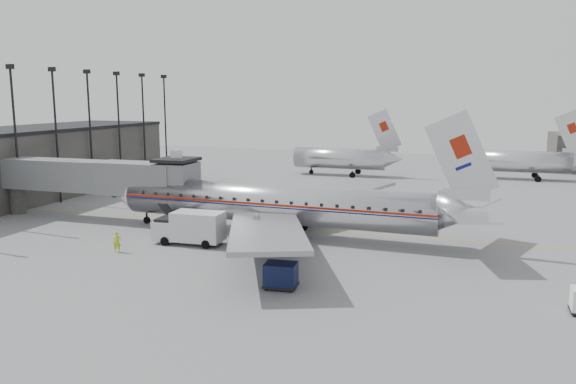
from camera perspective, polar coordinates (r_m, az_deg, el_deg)
name	(u,v)px	position (r m, az deg, el deg)	size (l,w,h in m)	color
ground	(251,242)	(47.12, -3.77, -5.12)	(160.00, 160.00, 0.00)	slate
terminal	(13,166)	(73.45, -26.16, 2.42)	(12.00, 46.00, 8.00)	#383532
apron_line	(306,229)	(51.69, 1.80, -3.77)	(0.15, 60.00, 0.01)	gold
jet_bridge	(105,178)	(57.48, -18.05, 1.36)	(21.00, 6.20, 7.10)	#585B5D
floodlight_masts	(74,128)	(71.04, -20.94, 6.09)	(0.90, 42.25, 15.25)	black
distant_aircraft_near	(341,158)	(86.85, 5.39, 3.50)	(16.39, 3.20, 10.26)	silver
distant_aircraft_mid	(521,161)	(89.08, 22.55, 2.96)	(16.39, 3.20, 10.26)	silver
airliner	(281,204)	(48.66, -0.69, -1.24)	(35.26, 32.64, 11.15)	silver
service_van	(190,227)	(46.91, -9.96, -3.52)	(5.87, 2.49, 2.73)	silver
baggage_cart_navy	(281,275)	(35.88, -0.74, -8.43)	(2.24, 1.79, 1.65)	black
ramp_worker	(117,242)	(45.92, -16.98, -4.88)	(0.60, 0.39, 1.63)	#AFCC18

